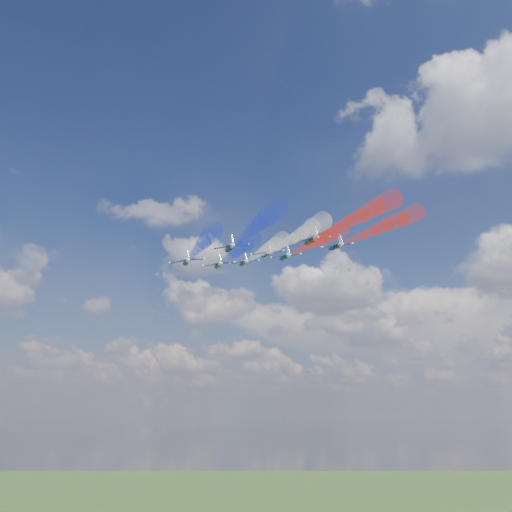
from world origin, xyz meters
The scene contains 16 objects.
jet_lead centered at (-23.16, 0.47, 137.80)m, with size 9.53×11.91×3.18m, color black, non-canonical shape.
trail_lead centered at (-3.74, -15.18, 134.55)m, with size 3.97×39.80×3.97m, color white, non-canonical shape.
jet_inner_left centered at (-20.12, -14.79, 133.40)m, with size 9.53×11.91×3.18m, color black, non-canonical shape.
trail_inner_left centered at (-0.70, -30.44, 130.15)m, with size 3.97×39.80×3.97m, color #182CD2, non-canonical shape.
jet_inner_right centered at (-7.86, 1.20, 137.29)m, with size 9.53×11.91×3.18m, color black, non-canonical shape.
trail_inner_right centered at (11.57, -14.46, 134.04)m, with size 3.97×39.80×3.97m, color red, non-canonical shape.
jet_outer_left centered at (-17.67, -30.01, 130.67)m, with size 9.53×11.91×3.18m, color black, non-canonical shape.
trail_outer_left centered at (1.76, -45.66, 127.42)m, with size 3.97×39.80×3.97m, color #182CD2, non-canonical shape.
jet_center_third centered at (-2.99, -14.55, 133.81)m, with size 9.53×11.91×3.18m, color black, non-canonical shape.
trail_center_third centered at (16.43, -30.21, 130.56)m, with size 3.97×39.80×3.97m, color white, non-canonical shape.
jet_outer_right centered at (9.83, 0.64, 137.08)m, with size 9.53×11.91×3.18m, color black, non-canonical shape.
trail_outer_right centered at (29.25, -15.02, 133.83)m, with size 3.97×39.80×3.97m, color red, non-canonical shape.
jet_rear_left centered at (-1.99, -30.89, 131.42)m, with size 9.53×11.91×3.18m, color black, non-canonical shape.
trail_rear_left centered at (17.43, -46.54, 128.17)m, with size 3.97×39.80×3.97m, color #182CD2, non-canonical shape.
jet_rear_right centered at (12.11, -15.70, 134.38)m, with size 9.53×11.91×3.18m, color black, non-canonical shape.
trail_rear_right centered at (31.53, -31.36, 131.13)m, with size 3.97×39.80×3.97m, color red, non-canonical shape.
Camera 1 is at (85.14, -132.41, 91.45)m, focal length 39.82 mm.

